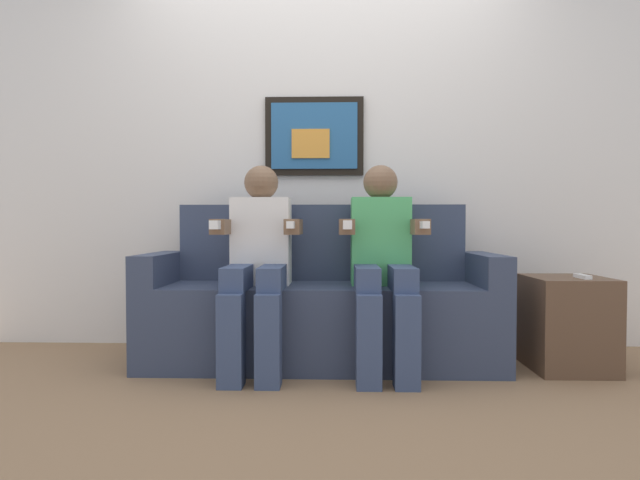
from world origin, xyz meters
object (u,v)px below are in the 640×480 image
Objects in this scene: spare_remote_on_table at (583,276)px; person_on_right at (382,258)px; couch at (321,307)px; side_table_right at (567,323)px; person_on_left at (258,257)px.

person_on_right is at bearing 179.66° from spare_remote_on_table.
couch is 3.93× the size of side_table_right.
couch reaches higher than spare_remote_on_table.
couch is 1.77× the size of person_on_right.
couch reaches higher than side_table_right.
person_on_left is at bearing -177.88° from side_table_right.
person_on_left reaches higher than couch.
person_on_right reaches higher than spare_remote_on_table.
couch is at bearing 153.12° from person_on_right.
side_table_right is at bearing 2.12° from person_on_left.
spare_remote_on_table is (0.04, -0.07, 0.26)m from side_table_right.
spare_remote_on_table is (1.71, -0.01, -0.10)m from person_on_left.
spare_remote_on_table is at bearing -0.21° from person_on_left.
couch is at bearing 175.45° from side_table_right.
person_on_right is (0.66, 0.00, 0.00)m from person_on_left.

